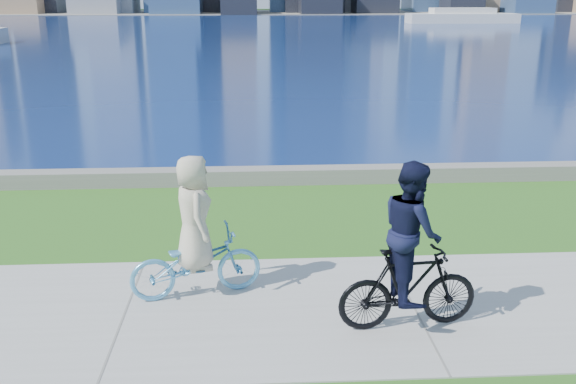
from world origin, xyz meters
name	(u,v)px	position (x,y,z in m)	size (l,w,h in m)	color
ground	(125,315)	(0.00, 0.00, 0.00)	(320.00, 320.00, 0.00)	#265917
concrete_path	(125,314)	(0.00, 0.00, 0.01)	(80.00, 3.50, 0.02)	#9D9C98
seawall	(174,177)	(0.00, 6.20, 0.17)	(90.00, 0.50, 0.35)	slate
bay_water	(235,28)	(0.00, 72.00, 0.00)	(320.00, 131.00, 0.01)	navy
far_shore	(241,12)	(0.00, 130.00, 0.06)	(320.00, 30.00, 0.12)	gray
ferry_far	(462,17)	(31.14, 82.20, 0.85)	(15.02, 4.29, 2.04)	silver
cyclist_woman	(195,245)	(0.95, 0.53, 0.79)	(1.11, 1.99, 2.08)	#59A8D9
cyclist_man	(410,260)	(3.76, -0.57, 0.96)	(0.76, 1.88, 2.24)	black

